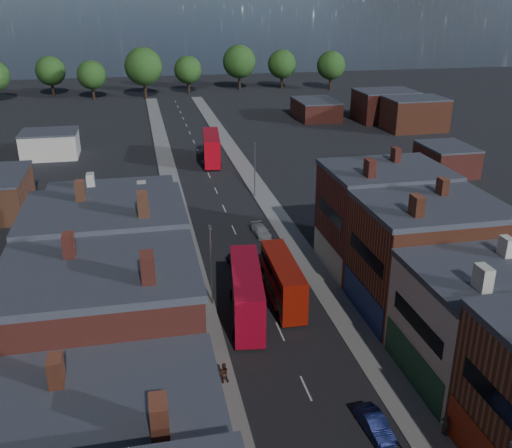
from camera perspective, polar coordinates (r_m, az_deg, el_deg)
name	(u,v)px	position (r m, az deg, el deg)	size (l,w,h in m)	color
pavement_west	(181,228)	(73.29, -7.51, -0.37)	(3.00, 200.00, 0.12)	gray
pavement_east	(280,220)	(75.20, 2.40, 0.40)	(3.00, 200.00, 0.12)	gray
lamp_post_2	(211,260)	(53.28, -4.52, -3.62)	(0.25, 0.70, 8.12)	slate
lamp_post_3	(255,166)	(82.66, -0.12, 5.82)	(0.25, 0.70, 8.12)	slate
bus_0	(247,293)	(51.90, -0.94, -6.87)	(4.04, 11.48, 4.85)	#B30A23
bus_1	(283,280)	(54.68, 2.68, -5.60)	(2.76, 10.23, 4.40)	#A21709
bus_2	(211,147)	(101.28, -4.47, 7.64)	(3.94, 12.11, 5.14)	#B80814
car_1	(374,424)	(41.65, 11.76, -18.99)	(1.36, 3.89, 1.28)	#121A4F
car_2	(240,263)	(61.87, -1.60, -3.93)	(2.14, 4.65, 1.29)	black
car_3	(261,231)	(70.29, 0.50, -0.69)	(1.69, 4.17, 1.21)	beige
ped_1	(224,373)	(44.81, -3.27, -14.64)	(0.80, 0.44, 1.65)	#46271C
ped_3	(446,425)	(42.32, 18.44, -18.52)	(0.94, 0.43, 1.61)	#625E54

